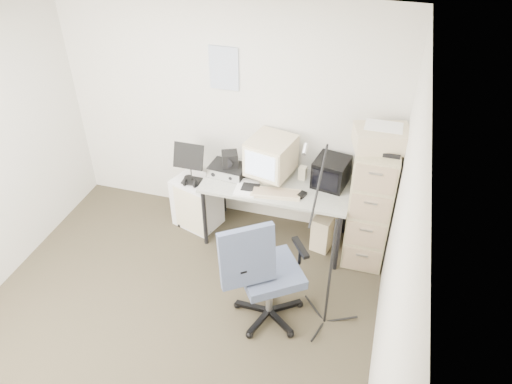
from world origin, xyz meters
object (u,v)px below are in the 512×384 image
(filing_cabinet, at_px, (371,203))
(office_chair, at_px, (270,271))
(desk, at_px, (276,211))
(side_cart, at_px, (197,202))

(filing_cabinet, relative_size, office_chair, 1.14)
(filing_cabinet, height_order, desk, filing_cabinet)
(filing_cabinet, bearing_deg, desk, -178.19)
(filing_cabinet, bearing_deg, side_cart, -179.28)
(filing_cabinet, relative_size, desk, 0.87)
(filing_cabinet, xyz_separation_m, side_cart, (-1.86, -0.02, -0.36))
(side_cart, bearing_deg, desk, 17.66)
(desk, xyz_separation_m, side_cart, (-0.91, 0.01, -0.08))
(office_chair, bearing_deg, side_cart, 100.80)
(side_cart, bearing_deg, office_chair, -25.91)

